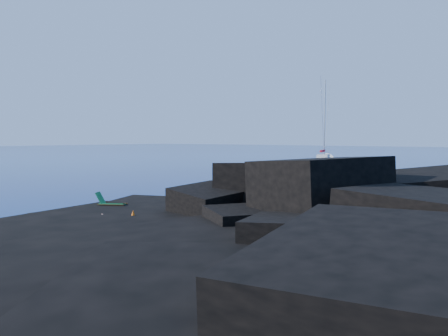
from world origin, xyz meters
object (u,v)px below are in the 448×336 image
object	(u,v)px
deck_chair	(112,200)
marker_cone	(133,216)
sunbather	(97,215)
sailboat	(324,165)

from	to	relation	value
deck_chair	marker_cone	world-z (taller)	deck_chair
deck_chair	marker_cone	size ratio (longest dim) A/B	2.92
sunbather	marker_cone	bearing A→B (deg)	25.42
sailboat	sunbather	world-z (taller)	sailboat
deck_chair	sunbather	distance (m)	2.56
sailboat	sunbather	bearing A→B (deg)	-94.09
deck_chair	sailboat	bearing A→B (deg)	71.26
sunbather	sailboat	bearing A→B (deg)	109.75
sunbather	marker_cone	distance (m)	1.98
sailboat	deck_chair	xyz separation A→B (m)	(10.94, -48.55, 0.88)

